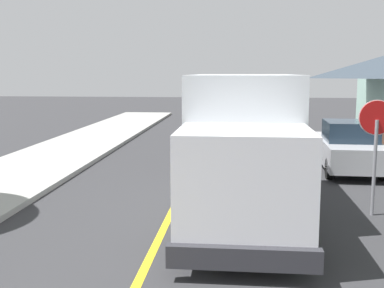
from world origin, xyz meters
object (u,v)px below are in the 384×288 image
at_px(parked_car_far, 252,110).
at_px(stop_sign, 376,135).
at_px(parked_van_across, 349,147).
at_px(parked_car_mid, 258,120).
at_px(parked_car_furthest, 251,104).
at_px(parked_car_near, 253,140).
at_px(box_truck, 243,138).

bearing_deg(parked_car_far, stop_sign, -83.87).
bearing_deg(parked_van_across, parked_car_mid, 106.57).
bearing_deg(parked_car_mid, parked_car_furthest, 90.17).
height_order(parked_car_mid, stop_sign, stop_sign).
height_order(parked_car_near, parked_van_across, same).
bearing_deg(parked_car_mid, parked_van_across, -73.43).
bearing_deg(parked_car_near, parked_car_furthest, 88.82).
bearing_deg(parked_car_near, box_truck, -93.75).
bearing_deg(parked_car_far, parked_van_across, -79.77).
relative_size(parked_car_near, parked_van_across, 1.00).
xyz_separation_m(parked_car_far, parked_car_furthest, (0.08, 6.19, 0.00)).
xyz_separation_m(parked_car_mid, parked_car_furthest, (-0.04, 12.60, 0.00)).
height_order(box_truck, parked_van_across, box_truck).
bearing_deg(stop_sign, parked_car_far, 96.13).
bearing_deg(parked_car_furthest, stop_sign, -85.45).
bearing_deg(box_truck, parked_car_far, 87.83).
relative_size(box_truck, parked_car_near, 1.61).
xyz_separation_m(parked_van_across, stop_sign, (-0.57, -5.12, 1.06)).
xyz_separation_m(parked_car_far, stop_sign, (2.19, -20.44, 1.06)).
distance_m(box_truck, stop_sign, 2.98).
xyz_separation_m(parked_car_near, parked_car_far, (0.34, 13.79, 0.00)).
height_order(box_truck, parked_car_near, box_truck).
bearing_deg(parked_car_mid, parked_car_far, 91.02).
xyz_separation_m(box_truck, parked_car_far, (0.78, 20.59, -0.97)).
bearing_deg(parked_car_far, parked_car_near, -91.40).
distance_m(parked_car_furthest, stop_sign, 26.73).
distance_m(parked_car_mid, parked_car_furthest, 12.60).
xyz_separation_m(box_truck, parked_car_mid, (0.90, 14.18, -0.97)).
xyz_separation_m(parked_car_near, parked_van_across, (3.10, -1.52, 0.00)).
distance_m(box_truck, parked_car_mid, 14.24).
bearing_deg(parked_car_mid, box_truck, -93.62).
distance_m(parked_car_furthest, parked_van_across, 21.67).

